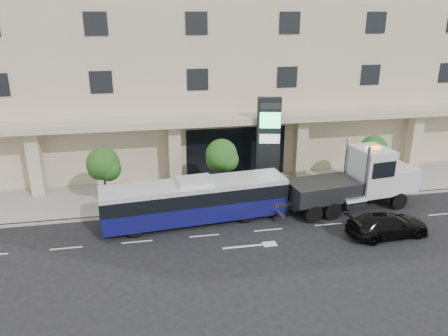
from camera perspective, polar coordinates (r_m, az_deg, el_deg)
The scene contains 11 objects.
ground at distance 28.76m, azimuth 4.94°, elevation -6.70°, with size 120.00×120.00×0.00m, color black.
sidewalk at distance 33.13m, azimuth 2.65°, elevation -2.83°, with size 120.00×6.00×0.15m, color gray.
curb at distance 30.47m, azimuth 3.94°, elevation -4.94°, with size 120.00×0.30×0.15m, color gray.
convention_center at distance 40.92m, azimuth -0.61°, elevation 15.78°, with size 60.00×17.60×20.00m.
tree_left at distance 30.07m, azimuth -15.45°, elevation 0.26°, with size 2.27×2.20×4.22m.
tree_mid at distance 30.35m, azimuth -0.28°, elevation 1.47°, with size 2.28×2.20×4.38m.
tree_right at distance 34.32m, azimuth 18.97°, elevation 2.15°, with size 2.10×2.00×4.04m.
city_bus at distance 27.78m, azimuth -3.80°, elevation -4.20°, with size 11.94×3.61×2.98m.
tow_truck at distance 30.94m, azimuth 17.06°, elevation -1.66°, with size 10.44×3.69×4.72m.
black_sedan at distance 28.16m, azimuth 20.60°, elevation -6.92°, with size 2.05×5.05×1.47m, color black.
signage_pylon at distance 32.41m, azimuth 5.79°, elevation 3.26°, with size 1.80×0.96×6.89m.
Camera 1 is at (-7.20, -24.77, 12.72)m, focal length 35.00 mm.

